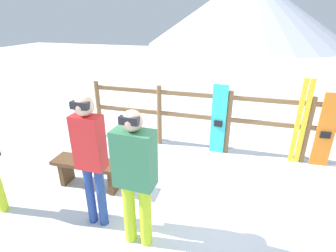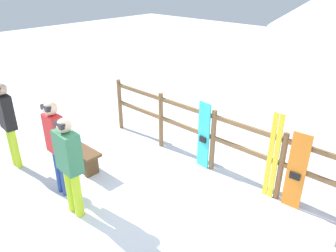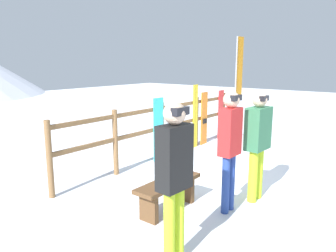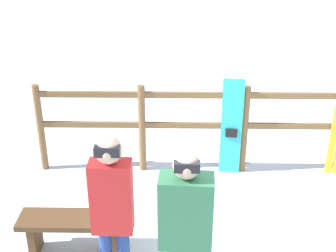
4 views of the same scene
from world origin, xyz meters
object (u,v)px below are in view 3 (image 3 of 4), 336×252
Objects in this scene: snowboard_cyan at (159,130)px; ski_pair_yellow at (195,116)px; person_red at (230,141)px; person_black at (174,170)px; snowboard_orange at (204,119)px; bench at (168,189)px; rental_flag at (238,76)px; snowboard_red at (221,115)px; person_plaid_green at (258,139)px.

ski_pair_yellow reaches higher than snowboard_cyan.
person_black is at bearing -174.15° from person_red.
snowboard_cyan is 1.01× the size of snowboard_orange.
bench is at bearing -136.86° from snowboard_cyan.
bench is 0.72× the size of ski_pair_yellow.
rental_flag is at bearing 20.60° from person_black.
ski_pair_yellow is at bearing 179.85° from snowboard_red.
person_black is 1.11× the size of ski_pair_yellow.
person_plaid_green is 4.25m from rental_flag.
bench is 2.57m from snowboard_cyan.
rental_flag is (4.22, 2.00, 0.72)m from person_red.
ski_pair_yellow reaches higher than snowboard_red.
bench is 3.78m from ski_pair_yellow.
person_plaid_green is 0.96× the size of person_black.
snowboard_cyan is (1.32, 2.44, -0.38)m from person_red.
person_red is 1.53m from person_black.
ski_pair_yellow is at bearing 31.08° from person_black.
person_red is 1.10× the size of ski_pair_yellow.
rental_flag reaches higher than person_red.
person_black is 1.28× the size of snowboard_orange.
person_black is at bearing -179.73° from person_plaid_green.
bench is at bearing -152.32° from ski_pair_yellow.
rental_flag is at bearing -23.18° from snowboard_orange.
bench is 1.15m from person_red.
snowboard_orange reaches higher than snowboard_red.
person_black reaches higher than snowboard_cyan.
person_black is 6.20m from snowboard_red.
snowboard_red is (0.89, -0.00, -0.01)m from snowboard_orange.
person_red is at bearing -52.24° from bench.
snowboard_orange is (0.43, -0.00, -0.11)m from ski_pair_yellow.
rental_flag is at bearing -8.48° from snowboard_cyan.
person_black is 0.63× the size of rental_flag.
bench is 4.15m from snowboard_orange.
rental_flag reaches higher than snowboard_red.
person_plaid_green reaches higher than bench.
snowboard_cyan is at bearing 75.28° from person_plaid_green.
snowboard_orange is at bearing 45.12° from person_plaid_green.
snowboard_cyan is at bearing 171.52° from rental_flag.
person_black is 6.18m from rental_flag.
ski_pair_yellow is (3.32, 1.74, 0.47)m from bench.
person_black reaches higher than snowboard_red.
person_red is 2.79m from snowboard_cyan.
bench is 0.83× the size of snowboard_cyan.
snowboard_red is at bearing 105.69° from rental_flag.
person_plaid_green is 2.16m from person_black.
person_plaid_green is at bearing -143.27° from snowboard_red.
snowboard_red is at bearing 36.73° from person_plaid_green.
rental_flag is at bearing 30.96° from person_plaid_green.
person_black is at bearing -148.92° from ski_pair_yellow.
ski_pair_yellow is 1.17× the size of snowboard_red.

